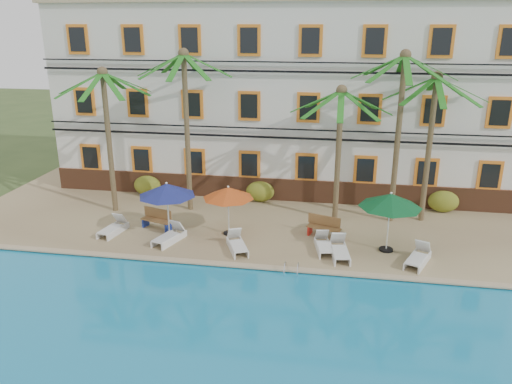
% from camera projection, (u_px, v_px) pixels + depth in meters
% --- Properties ---
extents(ground, '(100.00, 100.00, 0.00)m').
position_uv_depth(ground, '(255.00, 262.00, 20.33)').
color(ground, '#384C23').
rests_on(ground, ground).
extents(pool_deck, '(30.00, 12.00, 0.25)m').
position_uv_depth(pool_deck, '(272.00, 215.00, 24.96)').
color(pool_deck, tan).
rests_on(pool_deck, ground).
extents(swimming_pool, '(26.00, 12.00, 0.20)m').
position_uv_depth(swimming_pool, '(213.00, 373.00, 13.76)').
color(swimming_pool, '#1781B1').
rests_on(swimming_pool, ground).
extents(pool_coping, '(30.00, 0.35, 0.06)m').
position_uv_depth(pool_coping, '(252.00, 266.00, 19.40)').
color(pool_coping, tan).
rests_on(pool_coping, pool_deck).
extents(hotel_building, '(25.40, 6.44, 10.22)m').
position_uv_depth(hotel_building, '(285.00, 96.00, 27.92)').
color(hotel_building, silver).
rests_on(hotel_building, pool_deck).
extents(palm_a, '(4.56, 4.56, 7.10)m').
position_uv_depth(palm_a, '(107.00, 119.00, 23.81)').
color(palm_a, brown).
rests_on(palm_a, pool_deck).
extents(palm_b, '(4.56, 4.56, 7.93)m').
position_uv_depth(palm_b, '(186.00, 109.00, 23.80)').
color(palm_b, brown).
rests_on(palm_b, pool_deck).
extents(palm_c, '(4.56, 4.56, 6.42)m').
position_uv_depth(palm_c, '(339.00, 133.00, 22.78)').
color(palm_c, brown).
rests_on(palm_c, pool_deck).
extents(palm_d, '(4.56, 4.56, 7.95)m').
position_uv_depth(palm_d, '(400.00, 114.00, 22.34)').
color(palm_d, brown).
rests_on(palm_d, pool_deck).
extents(palm_e, '(4.56, 4.56, 7.01)m').
position_uv_depth(palm_e, '(432.00, 126.00, 22.57)').
color(palm_e, brown).
rests_on(palm_e, pool_deck).
extents(shrub_left, '(1.50, 0.90, 1.10)m').
position_uv_depth(shrub_left, '(147.00, 185.00, 27.36)').
color(shrub_left, '#2A5D1A').
rests_on(shrub_left, pool_deck).
extents(shrub_mid, '(1.50, 0.90, 1.10)m').
position_uv_depth(shrub_mid, '(260.00, 192.00, 26.37)').
color(shrub_mid, '#2A5D1A').
rests_on(shrub_mid, pool_deck).
extents(shrub_right, '(1.50, 0.90, 1.10)m').
position_uv_depth(shrub_right, '(443.00, 201.00, 24.90)').
color(shrub_right, '#2A5D1A').
rests_on(shrub_right, pool_deck).
extents(umbrella_blue, '(2.51, 2.51, 2.51)m').
position_uv_depth(umbrella_blue, '(167.00, 190.00, 21.58)').
color(umbrella_blue, black).
rests_on(umbrella_blue, pool_deck).
extents(umbrella_red, '(2.28, 2.28, 2.28)m').
position_uv_depth(umbrella_red, '(228.00, 193.00, 21.83)').
color(umbrella_red, black).
rests_on(umbrella_red, pool_deck).
extents(umbrella_green, '(2.58, 2.58, 2.58)m').
position_uv_depth(umbrella_green, '(390.00, 201.00, 20.11)').
color(umbrella_green, black).
rests_on(umbrella_green, pool_deck).
extents(lounger_a, '(0.89, 1.78, 0.80)m').
position_uv_depth(lounger_a, '(113.00, 228.00, 22.45)').
color(lounger_a, silver).
rests_on(lounger_a, pool_deck).
extents(lounger_b, '(1.16, 1.87, 0.83)m').
position_uv_depth(lounger_b, '(170.00, 236.00, 21.57)').
color(lounger_b, silver).
rests_on(lounger_b, pool_deck).
extents(lounger_c, '(1.26, 1.83, 0.82)m').
position_uv_depth(lounger_c, '(237.00, 244.00, 20.79)').
color(lounger_c, silver).
rests_on(lounger_c, pool_deck).
extents(lounger_d, '(0.89, 1.73, 0.78)m').
position_uv_depth(lounger_d, '(324.00, 245.00, 20.74)').
color(lounger_d, silver).
rests_on(lounger_d, pool_deck).
extents(lounger_e, '(0.91, 1.90, 0.86)m').
position_uv_depth(lounger_e, '(340.00, 250.00, 20.22)').
color(lounger_e, silver).
rests_on(lounger_e, pool_deck).
extents(lounger_f, '(1.27, 1.86, 0.83)m').
position_uv_depth(lounger_f, '(418.00, 257.00, 19.60)').
color(lounger_f, silver).
rests_on(lounger_f, pool_deck).
extents(bench_left, '(1.57, 0.91, 0.93)m').
position_uv_depth(bench_left, '(158.00, 219.00, 22.92)').
color(bench_left, olive).
rests_on(bench_left, pool_deck).
extents(bench_right, '(1.57, 0.93, 0.93)m').
position_uv_depth(bench_right, '(324.00, 226.00, 22.07)').
color(bench_right, olive).
rests_on(bench_right, pool_deck).
extents(pool_ladder, '(0.54, 0.74, 0.74)m').
position_uv_depth(pool_ladder, '(291.00, 271.00, 19.07)').
color(pool_ladder, silver).
rests_on(pool_ladder, ground).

